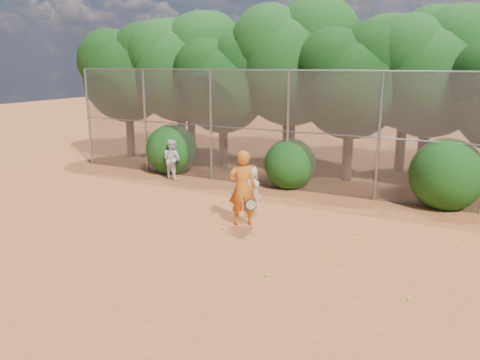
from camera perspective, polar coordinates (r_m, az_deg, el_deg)
The scene contains 23 objects.
ground at distance 10.70m, azimuth -1.40°, elevation -9.26°, with size 80.00×80.00×0.00m, color #AD5427.
fence_back at distance 15.55m, azimuth 8.88°, elevation 5.86°, with size 20.05×0.09×4.03m.
tree_0 at distance 21.86m, azimuth -13.47°, elevation 12.95°, with size 4.38×3.81×6.00m.
tree_1 at distance 20.74m, azimuth -7.16°, elevation 13.82°, with size 4.64×4.03×6.35m.
tree_2 at distance 18.84m, azimuth -1.92°, elevation 12.12°, with size 3.99×3.47×5.47m.
tree_3 at distance 18.68m, azimuth 6.59°, elevation 14.51°, with size 4.89×4.26×6.70m.
tree_4 at distance 17.36m, azimuth 13.67°, elevation 12.14°, with size 4.19×3.64×5.73m.
tree_5 at distance 17.72m, azimuth 22.44°, elevation 12.47°, with size 4.51×3.92×6.17m.
tree_9 at distance 23.21m, azimuth -5.97°, elevation 14.30°, with size 4.83×4.20×6.62m.
tree_10 at distance 21.09m, azimuth 6.20°, elevation 15.11°, with size 5.15×4.48×7.06m.
tree_11 at distance 19.43m, azimuth 19.93°, elevation 13.09°, with size 4.64×4.03×6.35m.
bush_0 at distance 18.65m, azimuth -8.34°, elevation 3.97°, with size 2.00×2.00×2.00m, color #103F0F.
bush_1 at distance 16.32m, azimuth 6.14°, elevation 2.22°, with size 1.80×1.80×1.80m, color #103F0F.
bush_2 at distance 15.25m, azimuth 23.93°, elevation 1.00°, with size 2.20×2.20×2.20m, color #103F0F.
player_yellow at distance 12.40m, azimuth 0.30°, elevation -0.99°, with size 0.95×0.81×2.03m.
player_teen at distance 13.62m, azimuth 1.38°, elevation -1.01°, with size 0.79×0.73×1.39m.
player_white at distance 17.61m, azimuth -8.31°, elevation 2.54°, with size 0.86×0.75×1.50m.
ball_0 at distance 10.76m, azimuth 10.76°, elevation -9.20°, with size 0.07×0.07×0.07m, color #C0DD28.
ball_1 at distance 11.93m, azimuth 13.85°, elevation -6.99°, with size 0.07×0.07×0.07m, color #C0DD28.
ball_2 at distance 9.76m, azimuth 3.31°, elevation -11.48°, with size 0.07×0.07×0.07m, color #C0DD28.
ball_3 at distance 9.40m, azimuth 19.89°, elevation -13.43°, with size 0.07×0.07×0.07m, color #C0DD28.
ball_4 at distance 12.34m, azimuth -2.09°, elevation -5.84°, with size 0.07×0.07×0.07m, color #C0DD28.
ball_5 at distance 12.69m, azimuth 25.56°, elevation -6.71°, with size 0.07×0.07×0.07m, color #C0DD28.
Camera 1 is at (4.73, -8.60, 4.26)m, focal length 35.00 mm.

